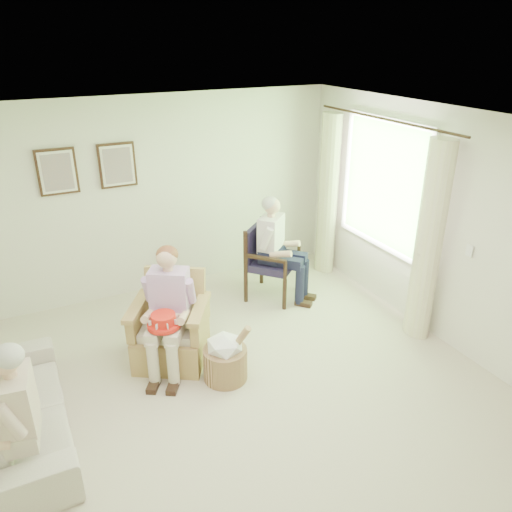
{
  "coord_description": "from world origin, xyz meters",
  "views": [
    {
      "loc": [
        -1.63,
        -3.45,
        3.28
      ],
      "look_at": [
        0.58,
        0.97,
        1.05
      ],
      "focal_mm": 35.0,
      "sensor_mm": 36.0,
      "label": 1
    }
  ],
  "objects_px": {
    "person_wicker": "(171,303)",
    "hatbox": "(225,357)",
    "sofa": "(20,412)",
    "person_dark": "(276,243)",
    "person_sofa": "(13,414)",
    "red_hat": "(164,322)",
    "wood_armchair": "(270,257)",
    "wicker_armchair": "(170,334)"
  },
  "relations": [
    {
      "from": "person_wicker",
      "to": "hatbox",
      "type": "height_order",
      "value": "person_wicker"
    },
    {
      "from": "sofa",
      "to": "person_wicker",
      "type": "relative_size",
      "value": 1.46
    },
    {
      "from": "person_dark",
      "to": "person_sofa",
      "type": "distance_m",
      "value": 3.66
    },
    {
      "from": "person_wicker",
      "to": "red_hat",
      "type": "distance_m",
      "value": 0.24
    },
    {
      "from": "person_dark",
      "to": "hatbox",
      "type": "height_order",
      "value": "person_dark"
    },
    {
      "from": "person_dark",
      "to": "red_hat",
      "type": "distance_m",
      "value": 2.05
    },
    {
      "from": "person_dark",
      "to": "hatbox",
      "type": "bearing_deg",
      "value": -176.65
    },
    {
      "from": "person_sofa",
      "to": "red_hat",
      "type": "relative_size",
      "value": 3.76
    },
    {
      "from": "wood_armchair",
      "to": "person_wicker",
      "type": "distance_m",
      "value": 1.94
    },
    {
      "from": "wood_armchair",
      "to": "red_hat",
      "type": "height_order",
      "value": "wood_armchair"
    },
    {
      "from": "wood_armchair",
      "to": "person_dark",
      "type": "xyz_separation_m",
      "value": [
        0.0,
        -0.16,
        0.27
      ]
    },
    {
      "from": "wicker_armchair",
      "to": "hatbox",
      "type": "relative_size",
      "value": 1.44
    },
    {
      "from": "hatbox",
      "to": "wood_armchair",
      "type": "bearing_deg",
      "value": 48.45
    },
    {
      "from": "wood_armchair",
      "to": "sofa",
      "type": "xyz_separation_m",
      "value": [
        -3.19,
        -1.39,
        -0.25
      ]
    },
    {
      "from": "person_wicker",
      "to": "red_hat",
      "type": "bearing_deg",
      "value": -97.02
    },
    {
      "from": "person_sofa",
      "to": "red_hat",
      "type": "distance_m",
      "value": 1.61
    },
    {
      "from": "wicker_armchair",
      "to": "person_dark",
      "type": "distance_m",
      "value": 1.87
    },
    {
      "from": "person_sofa",
      "to": "sofa",
      "type": "bearing_deg",
      "value": -172.37
    },
    {
      "from": "person_wicker",
      "to": "person_dark",
      "type": "xyz_separation_m",
      "value": [
        1.66,
        0.81,
        0.04
      ]
    },
    {
      "from": "hatbox",
      "to": "person_wicker",
      "type": "bearing_deg",
      "value": 130.09
    },
    {
      "from": "person_dark",
      "to": "person_sofa",
      "type": "bearing_deg",
      "value": 167.51
    },
    {
      "from": "wood_armchair",
      "to": "red_hat",
      "type": "xyz_separation_m",
      "value": [
        -1.8,
        -1.14,
        0.13
      ]
    },
    {
      "from": "wood_armchair",
      "to": "hatbox",
      "type": "distance_m",
      "value": 1.94
    },
    {
      "from": "wood_armchair",
      "to": "person_sofa",
      "type": "height_order",
      "value": "person_sofa"
    },
    {
      "from": "wicker_armchair",
      "to": "red_hat",
      "type": "height_order",
      "value": "wicker_armchair"
    },
    {
      "from": "wicker_armchair",
      "to": "person_wicker",
      "type": "relative_size",
      "value": 0.73
    },
    {
      "from": "wicker_armchair",
      "to": "wood_armchair",
      "type": "relative_size",
      "value": 0.99
    },
    {
      "from": "person_dark",
      "to": "wood_armchair",
      "type": "bearing_deg",
      "value": 48.3
    },
    {
      "from": "person_sofa",
      "to": "person_dark",
      "type": "bearing_deg",
      "value": 126.84
    },
    {
      "from": "wood_armchair",
      "to": "person_wicker",
      "type": "bearing_deg",
      "value": 168.57
    },
    {
      "from": "wood_armchair",
      "to": "hatbox",
      "type": "height_order",
      "value": "wood_armchair"
    },
    {
      "from": "sofa",
      "to": "wood_armchair",
      "type": "bearing_deg",
      "value": -66.42
    },
    {
      "from": "red_hat",
      "to": "hatbox",
      "type": "height_order",
      "value": "red_hat"
    },
    {
      "from": "person_dark",
      "to": "red_hat",
      "type": "xyz_separation_m",
      "value": [
        -1.8,
        -0.98,
        -0.14
      ]
    },
    {
      "from": "wood_armchair",
      "to": "hatbox",
      "type": "xyz_separation_m",
      "value": [
        -1.27,
        -1.44,
        -0.27
      ]
    },
    {
      "from": "person_dark",
      "to": "hatbox",
      "type": "xyz_separation_m",
      "value": [
        -1.27,
        -1.27,
        -0.54
      ]
    },
    {
      "from": "red_hat",
      "to": "person_sofa",
      "type": "bearing_deg",
      "value": -150.0
    },
    {
      "from": "person_wicker",
      "to": "sofa",
      "type": "bearing_deg",
      "value": -132.96
    },
    {
      "from": "person_wicker",
      "to": "person_sofa",
      "type": "height_order",
      "value": "person_wicker"
    },
    {
      "from": "sofa",
      "to": "red_hat",
      "type": "height_order",
      "value": "red_hat"
    },
    {
      "from": "wicker_armchair",
      "to": "wood_armchair",
      "type": "height_order",
      "value": "wood_armchair"
    },
    {
      "from": "wicker_armchair",
      "to": "person_sofa",
      "type": "relative_size",
      "value": 0.78
    }
  ]
}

